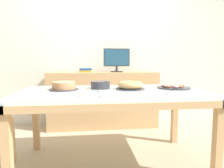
{
  "coord_description": "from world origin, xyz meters",
  "views": [
    {
      "loc": [
        -0.25,
        -2.0,
        1.05
      ],
      "look_at": [
        -0.0,
        0.04,
        0.83
      ],
      "focal_mm": 32.0,
      "sensor_mm": 36.0,
      "label": 1
    }
  ],
  "objects_px": {
    "plate_stack": "(100,85)",
    "tealight_near_cakes": "(141,93)",
    "tealight_right_edge": "(84,89)",
    "cake_chocolate_round": "(64,86)",
    "pastry_platter": "(174,87)",
    "computer_monitor": "(117,60)",
    "tealight_left_edge": "(81,96)",
    "cake_golden_bundt": "(130,85)",
    "tealight_near_front": "(100,91)",
    "tealight_centre": "(101,96)",
    "book_stack": "(86,70)"
  },
  "relations": [
    {
      "from": "plate_stack",
      "to": "tealight_near_cakes",
      "type": "bearing_deg",
      "value": -49.23
    },
    {
      "from": "tealight_right_edge",
      "to": "cake_chocolate_round",
      "type": "bearing_deg",
      "value": 171.99
    },
    {
      "from": "cake_chocolate_round",
      "to": "pastry_platter",
      "type": "distance_m",
      "value": 1.18
    },
    {
      "from": "computer_monitor",
      "to": "plate_stack",
      "type": "relative_size",
      "value": 2.02
    },
    {
      "from": "tealight_near_cakes",
      "to": "tealight_left_edge",
      "type": "bearing_deg",
      "value": -164.92
    },
    {
      "from": "pastry_platter",
      "to": "tealight_left_edge",
      "type": "distance_m",
      "value": 1.11
    },
    {
      "from": "cake_chocolate_round",
      "to": "plate_stack",
      "type": "relative_size",
      "value": 1.43
    },
    {
      "from": "cake_golden_bundt",
      "to": "pastry_platter",
      "type": "xyz_separation_m",
      "value": [
        0.49,
        0.02,
        -0.03
      ]
    },
    {
      "from": "cake_chocolate_round",
      "to": "tealight_near_front",
      "type": "height_order",
      "value": "cake_chocolate_round"
    },
    {
      "from": "pastry_platter",
      "to": "tealight_centre",
      "type": "bearing_deg",
      "value": -149.29
    },
    {
      "from": "book_stack",
      "to": "plate_stack",
      "type": "xyz_separation_m",
      "value": [
        0.16,
        -1.08,
        -0.12
      ]
    },
    {
      "from": "book_stack",
      "to": "pastry_platter",
      "type": "bearing_deg",
      "value": -49.79
    },
    {
      "from": "computer_monitor",
      "to": "tealight_near_front",
      "type": "bearing_deg",
      "value": -104.6
    },
    {
      "from": "cake_golden_bundt",
      "to": "tealight_left_edge",
      "type": "height_order",
      "value": "cake_golden_bundt"
    },
    {
      "from": "pastry_platter",
      "to": "book_stack",
      "type": "bearing_deg",
      "value": 130.21
    },
    {
      "from": "computer_monitor",
      "to": "tealight_right_edge",
      "type": "distance_m",
      "value": 1.3
    },
    {
      "from": "cake_chocolate_round",
      "to": "pastry_platter",
      "type": "relative_size",
      "value": 0.84
    },
    {
      "from": "cake_golden_bundt",
      "to": "tealight_left_edge",
      "type": "xyz_separation_m",
      "value": [
        -0.5,
        -0.46,
        -0.03
      ]
    },
    {
      "from": "cake_chocolate_round",
      "to": "tealight_near_cakes",
      "type": "xyz_separation_m",
      "value": [
        0.73,
        -0.35,
        -0.03
      ]
    },
    {
      "from": "computer_monitor",
      "to": "tealight_centre",
      "type": "bearing_deg",
      "value": -102.63
    },
    {
      "from": "pastry_platter",
      "to": "tealight_right_edge",
      "type": "bearing_deg",
      "value": -178.85
    },
    {
      "from": "cake_golden_bundt",
      "to": "tealight_near_front",
      "type": "relative_size",
      "value": 7.59
    },
    {
      "from": "tealight_right_edge",
      "to": "cake_golden_bundt",
      "type": "bearing_deg",
      "value": -0.39
    },
    {
      "from": "tealight_near_cakes",
      "to": "tealight_right_edge",
      "type": "distance_m",
      "value": 0.61
    },
    {
      "from": "book_stack",
      "to": "tealight_near_front",
      "type": "xyz_separation_m",
      "value": [
        0.14,
        -1.36,
        -0.15
      ]
    },
    {
      "from": "computer_monitor",
      "to": "plate_stack",
      "type": "height_order",
      "value": "computer_monitor"
    },
    {
      "from": "tealight_left_edge",
      "to": "computer_monitor",
      "type": "bearing_deg",
      "value": 71.95
    },
    {
      "from": "pastry_platter",
      "to": "cake_chocolate_round",
      "type": "bearing_deg",
      "value": 179.57
    },
    {
      "from": "cake_golden_bundt",
      "to": "tealight_near_front",
      "type": "xyz_separation_m",
      "value": [
        -0.33,
        -0.2,
        -0.03
      ]
    },
    {
      "from": "cake_chocolate_round",
      "to": "cake_golden_bundt",
      "type": "distance_m",
      "value": 0.69
    },
    {
      "from": "cake_chocolate_round",
      "to": "tealight_left_edge",
      "type": "xyz_separation_m",
      "value": [
        0.19,
        -0.49,
        -0.03
      ]
    },
    {
      "from": "pastry_platter",
      "to": "tealight_centre",
      "type": "height_order",
      "value": "pastry_platter"
    },
    {
      "from": "tealight_near_cakes",
      "to": "tealight_near_front",
      "type": "distance_m",
      "value": 0.38
    },
    {
      "from": "pastry_platter",
      "to": "tealight_near_cakes",
      "type": "bearing_deg",
      "value": -143.42
    },
    {
      "from": "cake_chocolate_round",
      "to": "plate_stack",
      "type": "xyz_separation_m",
      "value": [
        0.38,
        0.05,
        0.0
      ]
    },
    {
      "from": "tealight_near_cakes",
      "to": "tealight_centre",
      "type": "relative_size",
      "value": 1.0
    },
    {
      "from": "cake_chocolate_round",
      "to": "computer_monitor",
      "type": "bearing_deg",
      "value": 57.59
    },
    {
      "from": "book_stack",
      "to": "cake_chocolate_round",
      "type": "height_order",
      "value": "book_stack"
    },
    {
      "from": "pastry_platter",
      "to": "tealight_near_front",
      "type": "xyz_separation_m",
      "value": [
        -0.82,
        -0.22,
        -0.0
      ]
    },
    {
      "from": "tealight_near_cakes",
      "to": "pastry_platter",
      "type": "bearing_deg",
      "value": 36.58
    },
    {
      "from": "pastry_platter",
      "to": "plate_stack",
      "type": "distance_m",
      "value": 0.81
    },
    {
      "from": "computer_monitor",
      "to": "pastry_platter",
      "type": "height_order",
      "value": "computer_monitor"
    },
    {
      "from": "pastry_platter",
      "to": "tealight_right_edge",
      "type": "relative_size",
      "value": 8.92
    },
    {
      "from": "cake_chocolate_round",
      "to": "tealight_centre",
      "type": "height_order",
      "value": "cake_chocolate_round"
    },
    {
      "from": "pastry_platter",
      "to": "tealight_right_edge",
      "type": "xyz_separation_m",
      "value": [
        -0.98,
        -0.02,
        -0.0
      ]
    },
    {
      "from": "book_stack",
      "to": "plate_stack",
      "type": "relative_size",
      "value": 1.02
    },
    {
      "from": "tealight_left_edge",
      "to": "tealight_right_edge",
      "type": "bearing_deg",
      "value": 88.1
    },
    {
      "from": "tealight_left_edge",
      "to": "tealight_centre",
      "type": "height_order",
      "value": "same"
    },
    {
      "from": "plate_stack",
      "to": "tealight_near_front",
      "type": "height_order",
      "value": "plate_stack"
    },
    {
      "from": "tealight_centre",
      "to": "tealight_near_front",
      "type": "distance_m",
      "value": 0.27
    }
  ]
}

